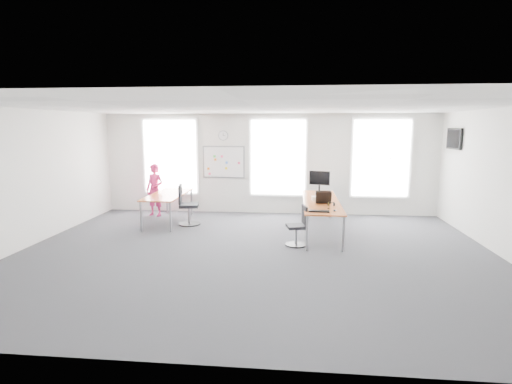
# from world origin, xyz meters

# --- Properties ---
(floor) EXTENTS (10.00, 10.00, 0.00)m
(floor) POSITION_xyz_m (0.00, 0.00, 0.00)
(floor) COLOR #232328
(floor) RESTS_ON ground
(ceiling) EXTENTS (10.00, 10.00, 0.00)m
(ceiling) POSITION_xyz_m (0.00, 0.00, 3.00)
(ceiling) COLOR white
(ceiling) RESTS_ON ground
(wall_back) EXTENTS (10.00, 0.00, 10.00)m
(wall_back) POSITION_xyz_m (0.00, 4.00, 1.50)
(wall_back) COLOR white
(wall_back) RESTS_ON ground
(wall_front) EXTENTS (10.00, 0.00, 10.00)m
(wall_front) POSITION_xyz_m (0.00, -4.00, 1.50)
(wall_front) COLOR white
(wall_front) RESTS_ON ground
(wall_left) EXTENTS (0.00, 10.00, 10.00)m
(wall_left) POSITION_xyz_m (-5.00, 0.00, 1.50)
(wall_left) COLOR white
(wall_left) RESTS_ON ground
(window_left) EXTENTS (1.60, 0.06, 2.20)m
(window_left) POSITION_xyz_m (-3.00, 3.97, 1.70)
(window_left) COLOR white
(window_left) RESTS_ON wall_back
(window_mid) EXTENTS (1.60, 0.06, 2.20)m
(window_mid) POSITION_xyz_m (0.30, 3.97, 1.70)
(window_mid) COLOR white
(window_mid) RESTS_ON wall_back
(window_right) EXTENTS (1.60, 0.06, 2.20)m
(window_right) POSITION_xyz_m (3.30, 3.97, 1.70)
(window_right) COLOR white
(window_right) RESTS_ON wall_back
(desk_right) EXTENTS (0.88, 3.28, 0.80)m
(desk_right) POSITION_xyz_m (1.46, 1.86, 0.75)
(desk_right) COLOR #C36B39
(desk_right) RESTS_ON ground
(desk_left) EXTENTS (0.88, 2.19, 0.80)m
(desk_left) POSITION_xyz_m (-2.64, 2.51, 0.73)
(desk_left) COLOR #C36B39
(desk_left) RESTS_ON ground
(chair_right) EXTENTS (0.49, 0.48, 0.89)m
(chair_right) POSITION_xyz_m (0.91, 0.67, 0.39)
(chair_right) COLOR black
(chair_right) RESTS_ON ground
(chair_left) EXTENTS (0.58, 0.58, 1.09)m
(chair_left) POSITION_xyz_m (-2.07, 2.28, 0.48)
(chair_left) COLOR black
(chair_left) RESTS_ON ground
(person) EXTENTS (0.65, 0.52, 1.54)m
(person) POSITION_xyz_m (-3.29, 3.28, 0.77)
(person) COLOR #CE2260
(person) RESTS_ON ground
(whiteboard) EXTENTS (1.20, 0.03, 0.90)m
(whiteboard) POSITION_xyz_m (-1.35, 3.97, 1.55)
(whiteboard) COLOR white
(whiteboard) RESTS_ON wall_back
(wall_clock) EXTENTS (0.30, 0.04, 0.30)m
(wall_clock) POSITION_xyz_m (-1.35, 3.97, 2.35)
(wall_clock) COLOR gray
(wall_clock) RESTS_ON wall_back
(tv) EXTENTS (0.06, 0.90, 0.55)m
(tv) POSITION_xyz_m (4.95, 3.00, 2.30)
(tv) COLOR black
(tv) RESTS_ON wall_right
(keyboard) EXTENTS (0.46, 0.20, 0.02)m
(keyboard) POSITION_xyz_m (1.34, 0.53, 0.81)
(keyboard) COLOR black
(keyboard) RESTS_ON desk_right
(mouse) EXTENTS (0.07, 0.11, 0.04)m
(mouse) POSITION_xyz_m (1.68, 0.60, 0.82)
(mouse) COLOR black
(mouse) RESTS_ON desk_right
(lens_cap) EXTENTS (0.07, 0.07, 0.01)m
(lens_cap) POSITION_xyz_m (1.57, 0.88, 0.80)
(lens_cap) COLOR black
(lens_cap) RESTS_ON desk_right
(headphones) EXTENTS (0.17, 0.09, 0.10)m
(headphones) POSITION_xyz_m (1.65, 1.22, 0.84)
(headphones) COLOR black
(headphones) RESTS_ON desk_right
(laptop_sleeve) EXTENTS (0.37, 0.21, 0.30)m
(laptop_sleeve) POSITION_xyz_m (1.50, 1.47, 0.95)
(laptop_sleeve) COLOR black
(laptop_sleeve) RESTS_ON desk_right
(paper_stack) EXTENTS (0.33, 0.27, 0.10)m
(paper_stack) POSITION_xyz_m (1.40, 1.88, 0.85)
(paper_stack) COLOR beige
(paper_stack) RESTS_ON desk_right
(monitor) EXTENTS (0.55, 0.23, 0.63)m
(monitor) POSITION_xyz_m (1.48, 2.87, 1.18)
(monitor) COLOR black
(monitor) RESTS_ON desk_right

